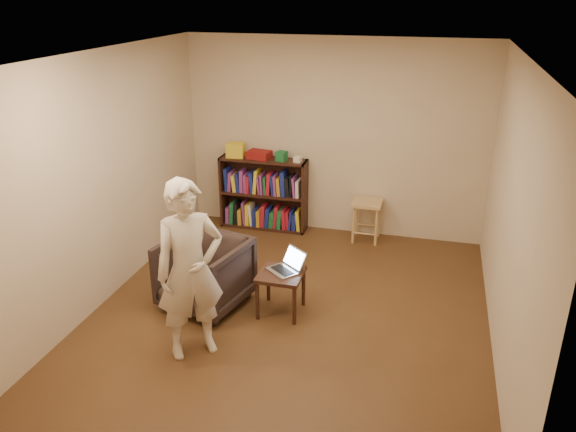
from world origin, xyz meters
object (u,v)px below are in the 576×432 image
(bookshelf, at_px, (264,197))
(armchair, at_px, (205,273))
(laptop, at_px, (287,266))
(side_table, at_px, (281,279))
(stool, at_px, (367,209))
(person, at_px, (190,270))

(bookshelf, height_order, armchair, bookshelf)
(armchair, bearing_deg, laptop, 23.00)
(armchair, height_order, laptop, armchair)
(side_table, bearing_deg, armchair, -175.30)
(stool, bearing_deg, armchair, -124.16)
(bookshelf, relative_size, stool, 2.19)
(stool, height_order, side_table, stool)
(stool, bearing_deg, laptop, -106.06)
(side_table, distance_m, laptop, 0.16)
(bookshelf, relative_size, side_table, 2.62)
(bookshelf, relative_size, laptop, 2.73)
(bookshelf, xyz_separation_m, side_table, (0.83, -2.11, -0.06))
(bookshelf, distance_m, armchair, 2.17)
(laptop, relative_size, person, 0.26)
(armchair, bearing_deg, person, -60.84)
(bookshelf, height_order, laptop, bookshelf)
(laptop, height_order, person, person)
(laptop, bearing_deg, stool, 112.90)
(side_table, xyz_separation_m, person, (-0.59, -0.85, 0.46))
(armchair, distance_m, side_table, 0.81)
(side_table, height_order, laptop, laptop)
(bookshelf, bearing_deg, stool, -3.00)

